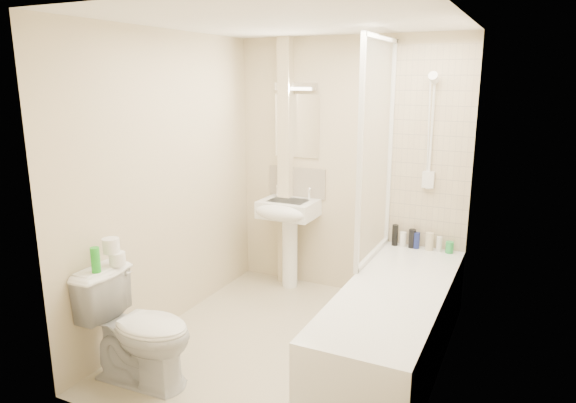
% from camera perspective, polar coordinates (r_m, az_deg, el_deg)
% --- Properties ---
extents(floor, '(2.50, 2.50, 0.00)m').
position_cam_1_polar(floor, '(4.13, 0.24, -15.81)').
color(floor, beige).
rests_on(floor, ground).
extents(wall_back, '(2.20, 0.02, 2.40)m').
position_cam_1_polar(wall_back, '(4.83, 6.67, 3.61)').
color(wall_back, beige).
rests_on(wall_back, ground).
extents(wall_left, '(0.02, 2.50, 2.40)m').
position_cam_1_polar(wall_left, '(4.28, -13.17, 2.04)').
color(wall_left, beige).
rests_on(wall_left, ground).
extents(wall_right, '(0.02, 2.50, 2.40)m').
position_cam_1_polar(wall_right, '(3.38, 17.31, -1.23)').
color(wall_right, beige).
rests_on(wall_right, ground).
extents(ceiling, '(2.20, 2.50, 0.02)m').
position_cam_1_polar(ceiling, '(3.62, 0.28, 19.46)').
color(ceiling, white).
rests_on(ceiling, wall_back).
extents(tile_back, '(0.70, 0.01, 1.75)m').
position_cam_1_polar(tile_back, '(4.60, 15.59, 5.54)').
color(tile_back, beige).
rests_on(tile_back, wall_back).
extents(tile_right, '(0.01, 2.10, 1.75)m').
position_cam_1_polar(tile_right, '(3.53, 17.88, 3.08)').
color(tile_right, beige).
rests_on(tile_right, wall_right).
extents(pipe_boxing, '(0.12, 0.12, 2.40)m').
position_cam_1_polar(pipe_boxing, '(5.01, -0.28, 4.06)').
color(pipe_boxing, beige).
rests_on(pipe_boxing, ground).
extents(splashback, '(0.60, 0.02, 0.30)m').
position_cam_1_polar(splashback, '(5.05, 1.00, 2.16)').
color(splashback, beige).
rests_on(splashback, wall_back).
extents(mirror, '(0.46, 0.01, 0.60)m').
position_cam_1_polar(mirror, '(4.96, 1.01, 8.39)').
color(mirror, white).
rests_on(mirror, wall_back).
extents(strip_light, '(0.42, 0.07, 0.07)m').
position_cam_1_polar(strip_light, '(4.92, 0.92, 12.66)').
color(strip_light, silver).
rests_on(strip_light, wall_back).
extents(bathtub, '(0.70, 2.10, 0.55)m').
position_cam_1_polar(bathtub, '(3.95, 11.68, -12.88)').
color(bathtub, white).
rests_on(bathtub, ground).
extents(shower_screen, '(0.04, 0.92, 1.80)m').
position_cam_1_polar(shower_screen, '(4.25, 9.86, 5.55)').
color(shower_screen, white).
rests_on(shower_screen, bathtub).
extents(shower_fixture, '(0.10, 0.16, 0.99)m').
position_cam_1_polar(shower_fixture, '(4.54, 15.56, 6.98)').
color(shower_fixture, white).
rests_on(shower_fixture, wall_back).
extents(pedestal_sink, '(0.52, 0.48, 1.01)m').
position_cam_1_polar(pedestal_sink, '(4.92, -0.13, -1.97)').
color(pedestal_sink, white).
rests_on(pedestal_sink, ground).
extents(bottle_black_a, '(0.05, 0.05, 0.19)m').
position_cam_1_polar(bottle_black_a, '(4.74, 11.80, -3.67)').
color(bottle_black_a, black).
rests_on(bottle_black_a, bathtub).
extents(bottle_white_a, '(0.06, 0.06, 0.13)m').
position_cam_1_polar(bottle_white_a, '(4.73, 12.66, -4.12)').
color(bottle_white_a, white).
rests_on(bottle_white_a, bathtub).
extents(bottle_black_b, '(0.06, 0.06, 0.17)m').
position_cam_1_polar(bottle_black_b, '(4.71, 13.63, -4.02)').
color(bottle_black_b, black).
rests_on(bottle_black_b, bathtub).
extents(bottle_blue, '(0.06, 0.06, 0.15)m').
position_cam_1_polar(bottle_blue, '(4.71, 14.08, -4.21)').
color(bottle_blue, navy).
rests_on(bottle_blue, bathtub).
extents(bottle_cream, '(0.07, 0.07, 0.16)m').
position_cam_1_polar(bottle_cream, '(4.69, 15.44, -4.30)').
color(bottle_cream, beige).
rests_on(bottle_cream, bathtub).
extents(bottle_white_b, '(0.05, 0.05, 0.13)m').
position_cam_1_polar(bottle_white_b, '(4.68, 16.46, -4.56)').
color(bottle_white_b, silver).
rests_on(bottle_white_b, bathtub).
extents(bottle_green, '(0.07, 0.07, 0.10)m').
position_cam_1_polar(bottle_green, '(4.67, 17.51, -4.88)').
color(bottle_green, green).
rests_on(bottle_green, bathtub).
extents(toilet, '(0.49, 0.79, 0.78)m').
position_cam_1_polar(toilet, '(3.69, -16.20, -13.39)').
color(toilet, white).
rests_on(toilet, ground).
extents(toilet_roll_lower, '(0.11, 0.11, 0.09)m').
position_cam_1_polar(toilet_roll_lower, '(3.72, -18.44, -6.05)').
color(toilet_roll_lower, white).
rests_on(toilet_roll_lower, toilet).
extents(toilet_roll_upper, '(0.11, 0.11, 0.10)m').
position_cam_1_polar(toilet_roll_upper, '(3.70, -19.07, -4.65)').
color(toilet_roll_upper, white).
rests_on(toilet_roll_upper, toilet_roll_lower).
extents(green_bottle, '(0.06, 0.06, 0.17)m').
position_cam_1_polar(green_bottle, '(3.62, -20.60, -6.10)').
color(green_bottle, green).
rests_on(green_bottle, toilet).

